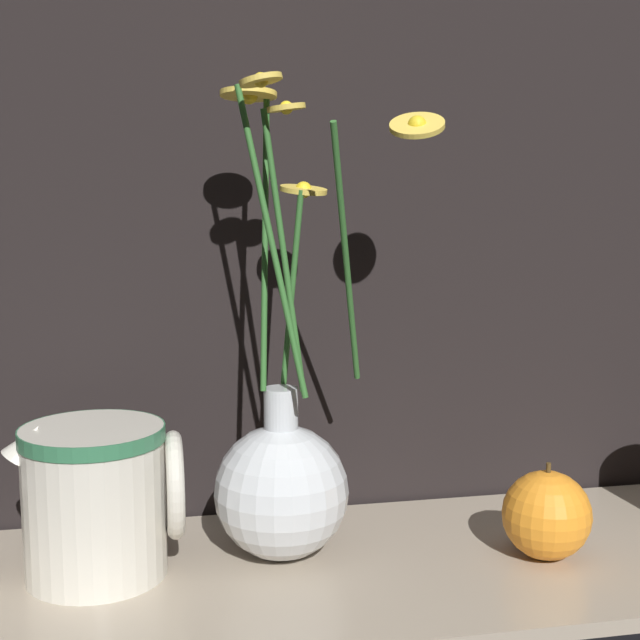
{
  "coord_description": "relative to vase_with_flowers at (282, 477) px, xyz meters",
  "views": [
    {
      "loc": [
        -0.15,
        -0.68,
        0.32
      ],
      "look_at": [
        -0.01,
        0.0,
        0.22
      ],
      "focal_mm": 50.0,
      "sensor_mm": 36.0,
      "label": 1
    }
  ],
  "objects": [
    {
      "name": "vase_with_flowers",
      "position": [
        0.0,
        0.0,
        0.0
      ],
      "size": [
        0.18,
        0.13,
        0.39
      ],
      "color": "silver",
      "rests_on": "shelf"
    },
    {
      "name": "shelf",
      "position": [
        0.04,
        -0.03,
        -0.08
      ],
      "size": [
        0.86,
        0.27,
        0.01
      ],
      "color": "tan",
      "rests_on": "ground_plane"
    },
    {
      "name": "orange_fruit",
      "position": [
        0.22,
        -0.05,
        -0.03
      ],
      "size": [
        0.07,
        0.07,
        0.08
      ],
      "color": "orange",
      "rests_on": "shelf"
    },
    {
      "name": "ceramic_pitcher",
      "position": [
        -0.15,
        -0.01,
        -0.0
      ],
      "size": [
        0.14,
        0.11,
        0.13
      ],
      "color": "beige",
      "rests_on": "shelf"
    },
    {
      "name": "ground_plane",
      "position": [
        0.04,
        -0.03,
        -0.08
      ],
      "size": [
        6.0,
        6.0,
        0.0
      ],
      "primitive_type": "plane",
      "color": "black"
    }
  ]
}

